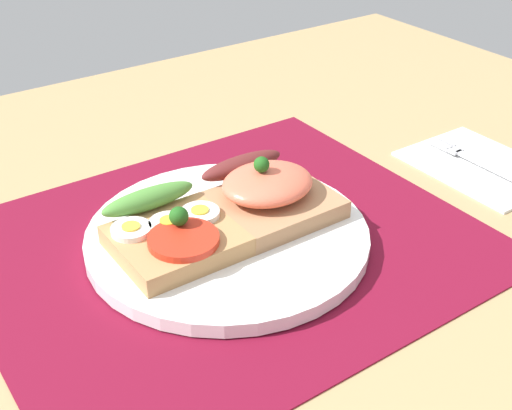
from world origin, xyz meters
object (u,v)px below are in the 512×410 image
object	(u,v)px
plate	(228,236)
sandwich_egg_tomato	(173,233)
sandwich_salmon	(267,191)
napkin	(481,165)
fork	(476,161)

from	to	relation	value
plate	sandwich_egg_tomato	bearing A→B (deg)	174.31
sandwich_salmon	napkin	bearing A→B (deg)	-9.42
sandwich_egg_tomato	sandwich_salmon	size ratio (longest dim) A/B	0.99
sandwich_salmon	napkin	distance (cm)	25.23
plate	sandwich_egg_tomato	world-z (taller)	sandwich_egg_tomato
plate	napkin	xyz separation A→B (cm)	(29.51, -3.19, -0.61)
plate	napkin	bearing A→B (deg)	-6.17
napkin	sandwich_egg_tomato	bearing A→B (deg)	173.90
plate	sandwich_egg_tomato	distance (cm)	5.37
napkin	fork	xyz separation A→B (cm)	(-0.45, 0.36, 0.46)
plate	fork	xyz separation A→B (cm)	(29.07, -2.83, -0.15)
sandwich_egg_tomato	napkin	world-z (taller)	sandwich_egg_tomato
sandwich_egg_tomato	fork	xyz separation A→B (cm)	(34.05, -3.32, -2.10)
plate	sandwich_salmon	xyz separation A→B (cm)	(4.82, 0.91, 2.53)
sandwich_egg_tomato	napkin	size ratio (longest dim) A/B	0.70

